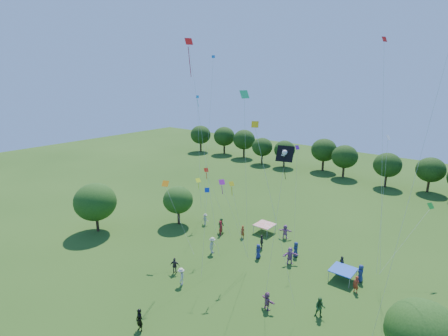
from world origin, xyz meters
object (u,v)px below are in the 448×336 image
near_tree_west (95,202)px  tent_red_stripe (265,225)px  tent_blue (343,270)px  red_high_kite (194,79)px  pirate_kite (284,156)px  near_tree_north (178,200)px  man_in_black (139,320)px  near_tree_east (423,334)px

near_tree_west → tent_red_stripe: 21.23m
tent_blue → red_high_kite: bearing=-164.9°
near_tree_west → pirate_kite: (25.76, 0.56, 9.47)m
tent_red_stripe → tent_blue: (11.50, -4.11, 0.00)m
near_tree_north → tent_red_stripe: (10.30, 4.89, -2.30)m
near_tree_north → pirate_kite: size_ratio=0.40×
tent_blue → red_high_kite: 23.74m
near_tree_north → man_in_black: bearing=-52.4°
pirate_kite → tent_blue: bearing=74.1°
near_tree_east → pirate_kite: (-10.32, 0.08, 9.82)m
red_high_kite → man_in_black: bearing=-65.4°
near_tree_north → pirate_kite: (19.46, -7.48, 10.04)m
near_tree_west → near_tree_east: (36.07, 0.48, -0.36)m
man_in_black → near_tree_north: bearing=129.1°
near_tree_north → red_high_kite: red_high_kite is taller
near_tree_west → near_tree_north: (6.30, 8.03, -0.58)m
man_in_black → red_high_kite: bearing=116.1°
tent_blue → man_in_black: size_ratio=1.18×
man_in_black → red_high_kite: size_ratio=0.09×
tent_red_stripe → pirate_kite: (9.16, -12.36, 12.34)m
near_tree_north → pirate_kite: 23.14m
man_in_black → pirate_kite: pirate_kite is taller
near_tree_west → near_tree_north: near_tree_west is taller
tent_blue → near_tree_east: bearing=-46.3°
tent_blue → man_in_black: bearing=-119.8°
tent_red_stripe → red_high_kite: bearing=-114.7°
man_in_black → pirate_kite: (7.21, 8.43, 12.45)m
near_tree_east → tent_red_stripe: (-19.47, 12.44, -2.52)m
red_high_kite → tent_blue: bearing=15.1°
man_in_black → red_high_kite: red_high_kite is taller
near_tree_north → tent_red_stripe: size_ratio=2.32×
near_tree_west → tent_blue: 29.59m
near_tree_east → man_in_black: (-17.52, -8.35, -2.63)m
man_in_black → tent_blue: bearing=61.7°
red_high_kite → near_tree_west: bearing=-159.9°
tent_blue → man_in_black: (-9.55, -16.68, -0.11)m
tent_red_stripe → man_in_black: (1.95, -20.79, -0.11)m
red_high_kite → pirate_kite: bearing=-17.7°
tent_red_stripe → pirate_kite: bearing=-53.5°
near_tree_west → pirate_kite: size_ratio=0.49×
near_tree_east → near_tree_west: bearing=-179.2°
near_tree_east → tent_red_stripe: size_ratio=2.55×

